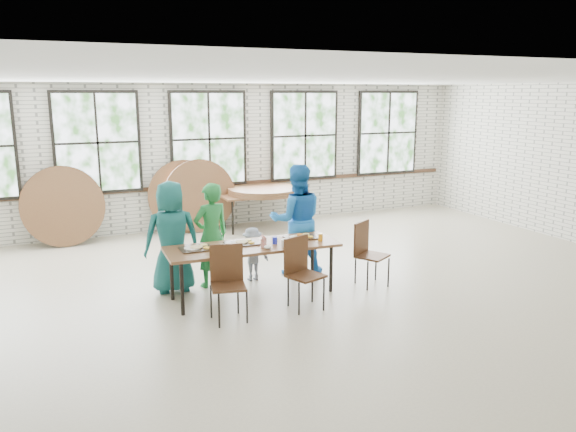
% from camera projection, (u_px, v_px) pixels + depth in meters
% --- Properties ---
extents(room, '(12.00, 12.00, 12.00)m').
position_uv_depth(room, '(209.00, 141.00, 11.61)').
color(room, '#BCB095').
rests_on(room, ground).
extents(dining_table, '(2.43, 0.89, 0.74)m').
position_uv_depth(dining_table, '(253.00, 249.00, 7.80)').
color(dining_table, brown).
rests_on(dining_table, ground).
extents(chair_near_left, '(0.50, 0.49, 0.95)m').
position_uv_depth(chair_near_left, '(227.00, 276.00, 7.04)').
color(chair_near_left, '#472A17').
rests_on(chair_near_left, ground).
extents(chair_near_right, '(0.53, 0.52, 0.95)m').
position_uv_depth(chair_near_right, '(301.00, 267.00, 7.42)').
color(chair_near_right, '#472A17').
rests_on(chair_near_right, ground).
extents(chair_spare, '(0.57, 0.56, 0.95)m').
position_uv_depth(chair_spare, '(367.00, 248.00, 8.31)').
color(chair_spare, '#472A17').
rests_on(chair_spare, ground).
extents(adult_teal, '(0.83, 0.58, 1.61)m').
position_uv_depth(adult_teal, '(172.00, 237.00, 7.96)').
color(adult_teal, '#1C6D69').
rests_on(adult_teal, ground).
extents(adult_green, '(0.64, 0.49, 1.55)m').
position_uv_depth(adult_green, '(211.00, 235.00, 8.20)').
color(adult_green, '#1F7734').
rests_on(adult_green, ground).
extents(toddler, '(0.54, 0.32, 0.82)m').
position_uv_depth(toddler, '(252.00, 254.00, 8.53)').
color(toddler, '#121E3A').
rests_on(toddler, ground).
extents(adult_blue, '(0.99, 0.86, 1.74)m').
position_uv_depth(adult_blue, '(297.00, 220.00, 8.73)').
color(adult_blue, blue).
rests_on(adult_blue, ground).
extents(storage_table, '(1.80, 0.76, 0.74)m').
position_uv_depth(storage_table, '(263.00, 196.00, 11.77)').
color(storage_table, brown).
rests_on(storage_table, ground).
extents(tabletop_clutter, '(1.99, 0.62, 0.11)m').
position_uv_depth(tabletop_clutter, '(260.00, 243.00, 7.78)').
color(tabletop_clutter, black).
rests_on(tabletop_clutter, dining_table).
extents(round_tops_stacked, '(1.50, 1.50, 0.13)m').
position_uv_depth(round_tops_stacked, '(263.00, 191.00, 11.74)').
color(round_tops_stacked, brown).
rests_on(round_tops_stacked, storage_table).
extents(round_tops_leaning, '(4.12, 0.48, 1.49)m').
position_uv_depth(round_tops_leaning, '(131.00, 201.00, 10.97)').
color(round_tops_leaning, brown).
rests_on(round_tops_leaning, ground).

